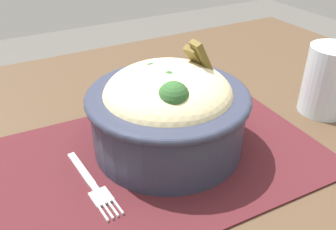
{
  "coord_description": "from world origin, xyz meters",
  "views": [
    {
      "loc": [
        0.2,
        0.31,
        1.06
      ],
      "look_at": [
        0.01,
        -0.04,
        0.82
      ],
      "focal_mm": 38.07,
      "sensor_mm": 36.0,
      "label": 1
    }
  ],
  "objects": [
    {
      "name": "table",
      "position": [
        0.0,
        0.0,
        0.7
      ],
      "size": [
        1.13,
        0.92,
        0.76
      ],
      "color": "#4C3826",
      "rests_on": "ground_plane"
    },
    {
      "name": "placemat",
      "position": [
        0.03,
        -0.03,
        0.76
      ],
      "size": [
        0.44,
        0.3,
        0.0
      ],
      "primitive_type": "cube",
      "rotation": [
        0.0,
        0.0,
        -0.04
      ],
      "color": "#47191E",
      "rests_on": "table"
    },
    {
      "name": "bowl",
      "position": [
        0.01,
        -0.04,
        0.83
      ],
      "size": [
        0.21,
        0.21,
        0.15
      ],
      "color": "#2D3347",
      "rests_on": "placemat"
    },
    {
      "name": "fork",
      "position": [
        0.13,
        -0.01,
        0.77
      ],
      "size": [
        0.03,
        0.13,
        0.0
      ],
      "color": "silver",
      "rests_on": "placemat"
    },
    {
      "name": "drinking_glass",
      "position": [
        -0.26,
        -0.01,
        0.81
      ],
      "size": [
        0.08,
        0.08,
        0.11
      ],
      "color": "silver",
      "rests_on": "table"
    }
  ]
}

